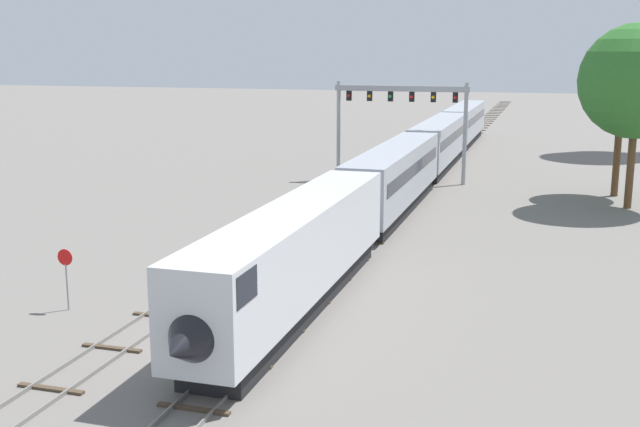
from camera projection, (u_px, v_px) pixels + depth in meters
ground_plane at (213, 341)px, 32.06m from camera, size 400.00×400.00×0.00m
track_main at (451, 156)px, 87.75m from camera, size 2.60×200.00×0.16m
track_near at (361, 181)px, 70.54m from camera, size 2.60×160.00×0.16m
passenger_train at (422, 156)px, 68.16m from camera, size 3.04×91.90×4.80m
signal_gantry at (401, 109)px, 69.58m from camera, size 12.10×0.49×8.96m
stop_sign at (66, 271)px, 35.51m from camera, size 0.76×0.08×2.88m
trackside_tree_left at (638, 81)px, 57.06m from camera, size 8.48×8.48×13.73m
trackside_tree_mid at (622, 89)px, 62.18m from camera, size 6.05×6.05×11.70m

